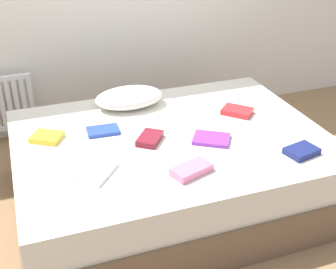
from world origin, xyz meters
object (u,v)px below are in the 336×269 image
(pillow, at_px, (129,97))
(textbook_pink, at_px, (192,170))
(radiator, at_px, (2,104))
(bed, at_px, (171,168))
(textbook_red, at_px, (237,111))
(textbook_white, at_px, (94,172))
(textbook_navy, at_px, (302,151))
(textbook_blue, at_px, (103,131))
(textbook_purple, at_px, (211,139))
(textbook_yellow, at_px, (47,137))
(textbook_maroon, at_px, (150,139))

(pillow, xyz_separation_m, textbook_pink, (0.09, -0.96, -0.05))
(radiator, distance_m, pillow, 1.14)
(bed, distance_m, textbook_pink, 0.53)
(textbook_red, bearing_deg, textbook_white, -113.73)
(radiator, height_order, textbook_pink, radiator)
(textbook_pink, bearing_deg, bed, 66.20)
(textbook_navy, relative_size, textbook_blue, 0.91)
(textbook_white, relative_size, textbook_pink, 1.05)
(textbook_white, bearing_deg, radiator, 57.55)
(bed, height_order, textbook_purple, textbook_purple)
(textbook_white, bearing_deg, textbook_pink, -69.71)
(bed, bearing_deg, textbook_navy, -36.22)
(textbook_yellow, distance_m, textbook_pink, 0.97)
(textbook_yellow, height_order, textbook_maroon, textbook_maroon)
(textbook_navy, height_order, textbook_yellow, textbook_navy)
(textbook_pink, height_order, textbook_maroon, textbook_pink)
(textbook_red, xyz_separation_m, textbook_white, (-1.10, -0.41, -0.01))
(textbook_maroon, bearing_deg, pillow, 35.10)
(textbook_white, xyz_separation_m, textbook_maroon, (0.40, 0.24, 0.01))
(radiator, height_order, textbook_white, radiator)
(radiator, xyz_separation_m, textbook_blue, (0.62, -1.01, 0.16))
(textbook_white, bearing_deg, textbook_purple, -41.51)
(textbook_purple, relative_size, textbook_maroon, 1.16)
(textbook_navy, distance_m, textbook_blue, 1.25)
(textbook_pink, distance_m, textbook_blue, 0.73)
(radiator, bearing_deg, textbook_navy, -45.08)
(textbook_purple, bearing_deg, radiator, 165.00)
(textbook_yellow, height_order, textbook_pink, textbook_pink)
(textbook_pink, bearing_deg, pillow, 76.76)
(textbook_blue, bearing_deg, textbook_yellow, 179.11)
(radiator, bearing_deg, textbook_maroon, -54.70)
(textbook_yellow, xyz_separation_m, textbook_maroon, (0.60, -0.24, 0.00))
(textbook_navy, bearing_deg, textbook_pink, 165.27)
(textbook_pink, bearing_deg, textbook_purple, 30.41)
(textbook_navy, xyz_separation_m, textbook_maroon, (-0.80, 0.45, 0.00))
(pillow, relative_size, textbook_red, 2.45)
(textbook_purple, bearing_deg, textbook_pink, -98.38)
(textbook_purple, distance_m, textbook_maroon, 0.39)
(textbook_purple, height_order, textbook_pink, textbook_pink)
(textbook_white, height_order, textbook_maroon, textbook_maroon)
(textbook_pink, height_order, textbook_blue, textbook_pink)
(textbook_blue, relative_size, textbook_maroon, 1.06)
(textbook_yellow, bearing_deg, pillow, 57.91)
(textbook_red, xyz_separation_m, textbook_pink, (-0.59, -0.59, 0.00))
(textbook_purple, height_order, textbook_maroon, textbook_maroon)
(bed, height_order, textbook_red, textbook_red)
(pillow, height_order, textbook_white, pillow)
(pillow, height_order, textbook_yellow, pillow)
(textbook_navy, relative_size, textbook_yellow, 1.05)
(textbook_purple, bearing_deg, textbook_white, -138.75)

